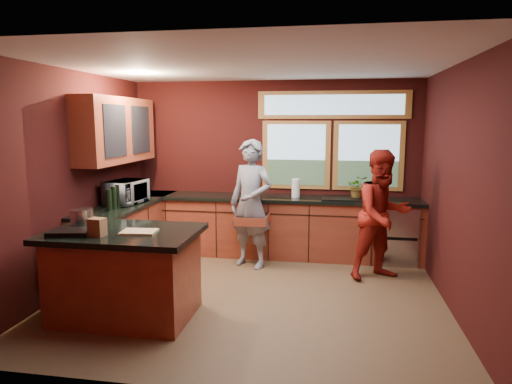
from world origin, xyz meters
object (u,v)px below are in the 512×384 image
(island, at_px, (125,274))
(person_grey, at_px, (251,204))
(person_red, at_px, (383,215))
(stock_pot, at_px, (82,217))
(cutting_board, at_px, (139,232))

(island, bearing_deg, person_grey, 62.40)
(person_grey, bearing_deg, person_red, 15.76)
(island, bearing_deg, stock_pot, 164.74)
(island, height_order, person_grey, person_grey)
(person_red, bearing_deg, stock_pot, 175.90)
(island, distance_m, person_red, 3.31)
(stock_pot, bearing_deg, cutting_board, -14.93)
(island, distance_m, person_grey, 2.22)
(island, xyz_separation_m, person_red, (2.80, 1.71, 0.38))
(island, height_order, cutting_board, cutting_board)
(island, xyz_separation_m, cutting_board, (0.20, -0.05, 0.48))
(person_red, distance_m, stock_pot, 3.70)
(person_grey, bearing_deg, island, -95.14)
(island, xyz_separation_m, stock_pot, (-0.55, 0.15, 0.56))
(person_grey, xyz_separation_m, cutting_board, (-0.81, -1.98, 0.04))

